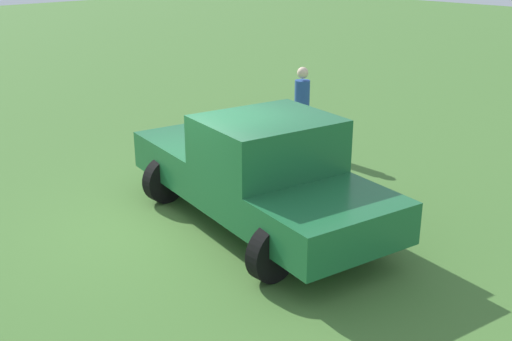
% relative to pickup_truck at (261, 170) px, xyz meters
% --- Properties ---
extents(ground_plane, '(80.00, 80.00, 0.00)m').
position_rel_pickup_truck_xyz_m(ground_plane, '(0.83, -0.85, -0.95)').
color(ground_plane, '#477533').
extents(pickup_truck, '(2.94, 5.32, 1.82)m').
position_rel_pickup_truck_xyz_m(pickup_truck, '(0.00, 0.00, 0.00)').
color(pickup_truck, black).
rests_on(pickup_truck, ground_plane).
extents(person_visitor, '(0.44, 0.44, 1.82)m').
position_rel_pickup_truck_xyz_m(person_visitor, '(-3.31, -2.20, 0.10)').
color(person_visitor, navy).
rests_on(person_visitor, ground_plane).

